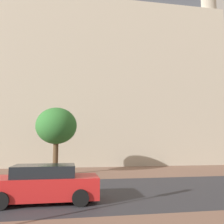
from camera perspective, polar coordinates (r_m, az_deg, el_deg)
ground_plane at (r=13.83m, az=-2.19°, el=-17.09°), size 120.00×120.00×0.00m
street_asphalt_strip at (r=12.61m, az=-1.37°, el=-18.07°), size 120.00×8.05×0.00m
landmark_building at (r=31.61m, az=-0.98°, el=8.21°), size 24.96×12.71×37.27m
car_red at (r=10.64m, az=-15.60°, el=-15.93°), size 4.33×2.00×1.48m
tree_curb_far at (r=19.05m, az=-12.88°, el=-3.25°), size 3.08×3.08×5.04m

